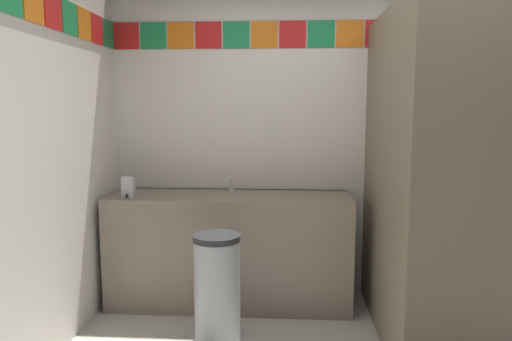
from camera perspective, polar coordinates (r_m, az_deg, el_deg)
wall_back at (r=3.99m, az=9.17°, el=5.34°), size 3.62×0.09×2.81m
vanity_counter at (r=3.84m, az=-3.12°, el=-9.27°), size 1.88×0.56×0.88m
faucet_center at (r=3.82m, az=-3.01°, el=-1.89°), size 0.04×0.10×0.14m
soap_dispenser at (r=3.73m, az=-14.98°, el=-1.94°), size 0.09×0.09×0.16m
stall_divider at (r=3.09m, az=19.01°, el=-1.40°), size 0.92×1.46×2.19m
toilet at (r=3.93m, az=21.39°, el=-11.53°), size 0.39×0.49×0.74m
trash_bin at (r=3.25m, az=-4.64°, el=-13.86°), size 0.31×0.31×0.73m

